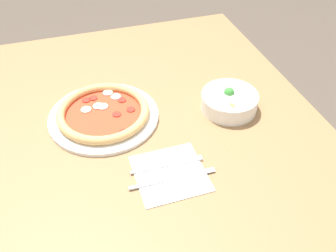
% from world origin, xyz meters
% --- Properties ---
extents(ground_plane, '(8.00, 8.00, 0.00)m').
position_xyz_m(ground_plane, '(0.00, 0.00, 0.00)').
color(ground_plane, '#4C4238').
extents(dining_table, '(1.25, 1.01, 0.75)m').
position_xyz_m(dining_table, '(0.00, 0.00, 0.65)').
color(dining_table, olive).
rests_on(dining_table, ground_plane).
extents(pizza, '(0.33, 0.33, 0.04)m').
position_xyz_m(pizza, '(-0.06, -0.14, 0.76)').
color(pizza, white).
rests_on(pizza, dining_table).
extents(bowl, '(0.18, 0.18, 0.07)m').
position_xyz_m(bowl, '(0.01, 0.24, 0.78)').
color(bowl, white).
rests_on(bowl, dining_table).
extents(napkin, '(0.18, 0.18, 0.00)m').
position_xyz_m(napkin, '(0.21, -0.01, 0.75)').
color(napkin, white).
rests_on(napkin, dining_table).
extents(fork, '(0.02, 0.20, 0.00)m').
position_xyz_m(fork, '(0.18, -0.01, 0.75)').
color(fork, silver).
rests_on(fork, napkin).
extents(knife, '(0.02, 0.23, 0.01)m').
position_xyz_m(knife, '(0.23, -0.02, 0.75)').
color(knife, silver).
rests_on(knife, napkin).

